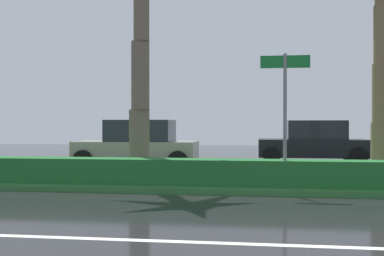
{
  "coord_description": "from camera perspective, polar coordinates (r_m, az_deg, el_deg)",
  "views": [
    {
      "loc": [
        -0.61,
        -3.99,
        1.57
      ],
      "look_at": [
        -2.62,
        10.95,
        1.44
      ],
      "focal_mm": 42.72,
      "sensor_mm": 36.0,
      "label": 1
    }
  ],
  "objects": [
    {
      "name": "car_in_traffic_second",
      "position": [
        19.21,
        14.87,
        -1.75
      ],
      "size": [
        4.3,
        2.02,
        1.72
      ],
      "rotation": [
        0.0,
        0.0,
        3.14
      ],
      "color": "black",
      "rests_on": "ground_plane"
    },
    {
      "name": "median_hedge",
      "position": [
        10.66,
        10.98,
        -5.55
      ],
      "size": [
        76.5,
        0.7,
        0.6
      ],
      "color": "#1E6028",
      "rests_on": "median_strip"
    },
    {
      "name": "car_in_traffic_leading",
      "position": [
        16.45,
        -6.79,
        -2.12
      ],
      "size": [
        4.3,
        2.02,
        1.72
      ],
      "rotation": [
        0.0,
        0.0,
        3.14
      ],
      "color": "gray",
      "rests_on": "ground_plane"
    },
    {
      "name": "street_name_sign",
      "position": [
        10.46,
        11.53,
        3.27
      ],
      "size": [
        1.1,
        0.08,
        3.0
      ],
      "color": "slate",
      "rests_on": "median_strip"
    },
    {
      "name": "ground_plane",
      "position": [
        13.1,
        10.36,
        -6.63
      ],
      "size": [
        90.0,
        42.0,
        0.1
      ],
      "primitive_type": "cube",
      "color": "black"
    },
    {
      "name": "near_lane_divider_stripe",
      "position": [
        6.22,
        13.49,
        -14.12
      ],
      "size": [
        81.0,
        0.14,
        0.01
      ],
      "primitive_type": "cube",
      "color": "white",
      "rests_on": "ground_plane"
    },
    {
      "name": "median_strip",
      "position": [
        12.09,
        10.59,
        -6.62
      ],
      "size": [
        85.5,
        4.0,
        0.15
      ],
      "primitive_type": "cube",
      "color": "#2D6B33",
      "rests_on": "ground_plane"
    }
  ]
}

